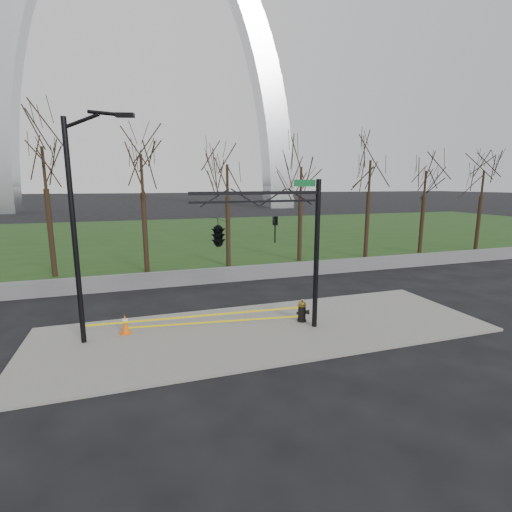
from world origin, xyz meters
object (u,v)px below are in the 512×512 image
object	(u,v)px
fire_hydrant	(302,311)
traffic_signal_mast	(239,231)
traffic_cone	(125,324)
street_light	(79,217)

from	to	relation	value
fire_hydrant	traffic_signal_mast	size ratio (longest dim) A/B	0.16
traffic_cone	traffic_signal_mast	world-z (taller)	traffic_signal_mast
traffic_cone	traffic_signal_mast	bearing A→B (deg)	-23.74
fire_hydrant	street_light	distance (m)	9.31
fire_hydrant	traffic_cone	world-z (taller)	fire_hydrant
street_light	traffic_signal_mast	xyz separation A→B (m)	(5.32, -1.38, -0.55)
traffic_signal_mast	street_light	bearing A→B (deg)	161.74
fire_hydrant	traffic_cone	xyz separation A→B (m)	(-7.08, 0.92, -0.05)
fire_hydrant	traffic_cone	size ratio (longest dim) A/B	1.24
fire_hydrant	traffic_signal_mast	bearing A→B (deg)	-149.36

